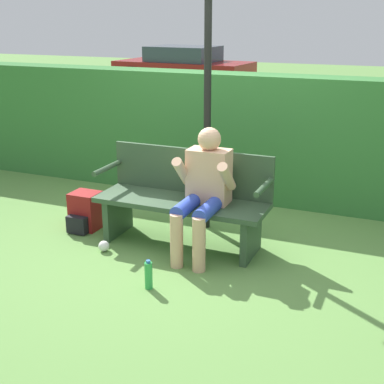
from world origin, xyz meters
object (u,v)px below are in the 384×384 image
park_bench (184,199)px  person_seated (204,187)px  water_bottle (149,275)px  signpost (207,83)px  backpack (85,212)px  parked_car (184,67)px

park_bench → person_seated: 0.34m
water_bottle → signpost: (-0.05, 1.37, 1.33)m
backpack → water_bottle: 1.43m
water_bottle → person_seated: bearing=79.6°
backpack → parked_car: (-3.67, 10.81, 0.39)m
person_seated → backpack: person_seated is taller
park_bench → water_bottle: bearing=-83.6°
backpack → water_bottle: bearing=-36.7°
water_bottle → parked_car: bearing=112.4°
park_bench → parked_car: bearing=113.7°
park_bench → parked_car: size_ratio=0.38×
backpack → person_seated: bearing=-2.8°
person_seated → parked_car: size_ratio=0.27×
person_seated → backpack: 1.37m
water_bottle → backpack: bearing=143.3°
park_bench → parked_car: 11.72m
signpost → backpack: bearing=-154.9°
person_seated → water_bottle: size_ratio=4.66×
person_seated → signpost: size_ratio=0.45×
backpack → signpost: bearing=25.1°
signpost → water_bottle: bearing=-87.7°
person_seated → backpack: bearing=177.2°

